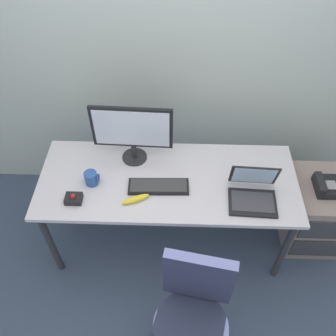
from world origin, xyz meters
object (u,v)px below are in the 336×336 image
Objects in this scene: trackball_mouse at (74,198)px; desk_phone at (326,186)px; keyboard at (159,186)px; banana at (136,199)px; file_cabinet at (313,211)px; office_chair at (192,321)px; coffee_mug at (91,178)px; laptop at (253,193)px; monitor_main at (132,130)px.

desk_phone is at bearing 8.82° from trackball_mouse.
banana is at bearing -140.83° from keyboard.
file_cabinet is 1.46m from banana.
office_chair is 1.12m from coffee_mug.
office_chair is 2.95× the size of laptop.
office_chair reaches higher than trackball_mouse.
trackball_mouse is (-1.77, -0.29, 0.48)m from file_cabinet.
file_cabinet is 1.88× the size of laptop.
coffee_mug is (-1.67, -0.13, 0.50)m from file_cabinet.
trackball_mouse is at bearing 140.71° from office_chair.
keyboard is 0.63m from laptop.
file_cabinet is 0.64× the size of office_chair.
office_chair is 5.02× the size of banana.
keyboard is at bearing -173.13° from desk_phone.
coffee_mug reaches higher than file_cabinet.
monitor_main reaches higher than office_chair.
file_cabinet is 1.36m from office_chair.
monitor_main reaches higher than coffee_mug.
laptop is (0.62, -0.07, 0.04)m from keyboard.
laptop is at bearing 3.93° from banana.
banana reaches higher than file_cabinet.
monitor_main is 5.62× the size of coffee_mug.
keyboard is at bearing 39.17° from banana.
banana is (-0.14, -0.12, 0.01)m from keyboard.
file_cabinet is at bearing 43.57° from office_chair.
file_cabinet is at bearing 9.30° from trackball_mouse.
office_chair is at bearing -49.19° from coffee_mug.
keyboard is at bearing 12.99° from trackball_mouse.
office_chair is at bearing -39.29° from trackball_mouse.
banana is at bearing 120.05° from office_chair.
banana is (-1.35, -0.26, 0.13)m from desk_phone.
desk_phone is 0.21× the size of office_chair.
monitor_main is 0.47m from banana.
laptop is 1.08m from coffee_mug.
office_chair is at bearing -136.43° from file_cabinet.
desk_phone reaches higher than file_cabinet.
trackball_mouse is at bearing -171.18° from desk_phone.
office_chair is at bearing -68.02° from monitor_main.
file_cabinet is 6.17× the size of coffee_mug.
office_chair is 1.72× the size of monitor_main.
monitor_main is (-1.40, 0.11, 0.72)m from file_cabinet.
laptop is at bearing -4.96° from coffee_mug.
monitor_main is 1.34× the size of keyboard.
monitor_main is (-0.42, 1.05, 0.59)m from office_chair.
office_chair is (-0.97, -0.92, -0.21)m from desk_phone.
desk_phone is 0.62× the size of laptop.
office_chair is (-0.98, -0.93, 0.13)m from file_cabinet.
banana reaches higher than keyboard.
laptop is (0.81, -0.34, -0.22)m from monitor_main.
coffee_mug is (-1.66, -0.12, 0.16)m from desk_phone.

